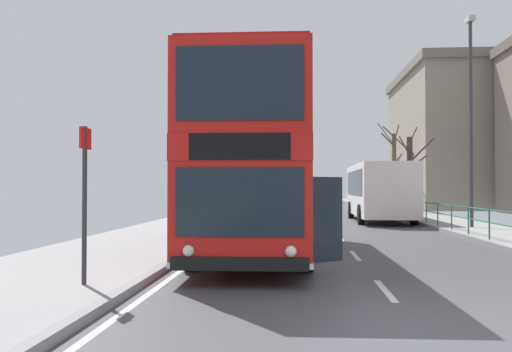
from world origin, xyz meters
TOP-DOWN VIEW (x-y plane):
  - ground at (-0.72, -0.00)m, footprint 15.80×140.00m
  - double_decker_bus_main at (-2.55, 7.77)m, footprint 3.34×10.86m
  - background_bus_far_lane at (2.78, 22.00)m, footprint 2.79×9.16m
  - pedestrian_railing_far_kerb at (4.45, 10.53)m, footprint 0.05×20.70m
  - bus_stop_sign_near at (-5.06, 2.02)m, footprint 0.08×0.44m
  - street_lamp_far_side at (5.63, 16.00)m, footprint 0.28×0.60m
  - bare_tree_far_00 at (5.80, 28.97)m, footprint 3.16×2.07m
  - bare_tree_far_01 at (6.42, 38.26)m, footprint 2.07×3.03m
  - background_building_01 at (14.82, 42.35)m, footprint 14.11×16.71m

SIDE VIEW (x-z plane):
  - ground at x=-0.72m, z-range -0.06..0.14m
  - pedestrian_railing_far_kerb at x=4.45m, z-range 0.31..1.28m
  - background_bus_far_lane at x=2.78m, z-range 0.14..3.07m
  - bus_stop_sign_near at x=-5.06m, z-range 0.45..3.10m
  - double_decker_bus_main at x=-2.55m, z-range 0.10..4.61m
  - bare_tree_far_00 at x=5.80m, z-range -0.01..5.61m
  - bare_tree_far_01 at x=6.42m, z-range -0.05..6.79m
  - street_lamp_far_side at x=5.63m, z-range 0.76..9.38m
  - background_building_01 at x=14.82m, z-range 0.03..12.07m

